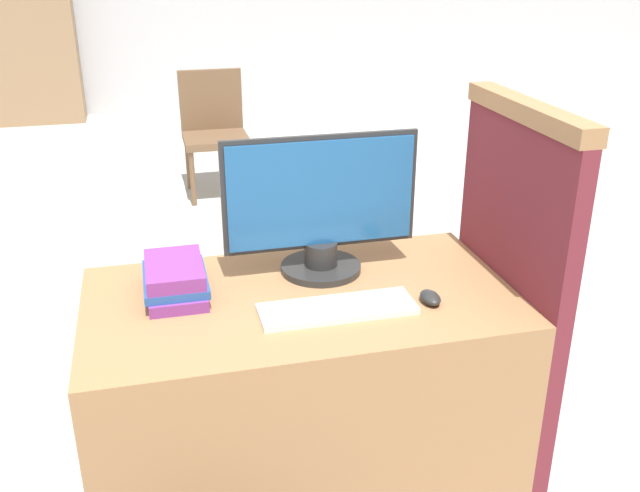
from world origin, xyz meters
The scene contains 8 objects.
desk centered at (0.00, 0.33, 0.39)m, with size 1.18×0.66×0.78m.
carrel_divider centered at (0.61, 0.30, 0.65)m, with size 0.07×0.59×1.29m.
monitor centered at (0.09, 0.47, 0.98)m, with size 0.56×0.24×0.41m.
keyboard centered at (0.07, 0.22, 0.79)m, with size 0.41×0.14×0.02m.
mouse centered at (0.33, 0.21, 0.79)m, with size 0.05×0.08×0.03m.
book_stack centered at (-0.33, 0.42, 0.83)m, with size 0.17×0.26×0.10m.
far_chair centered at (0.10, 3.57, 0.47)m, with size 0.44×0.44×0.85m.
bookshelf_far centered at (-1.47, 6.12, 0.91)m, with size 1.06×0.32×1.82m.
Camera 1 is at (-0.37, -1.38, 1.68)m, focal length 40.00 mm.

